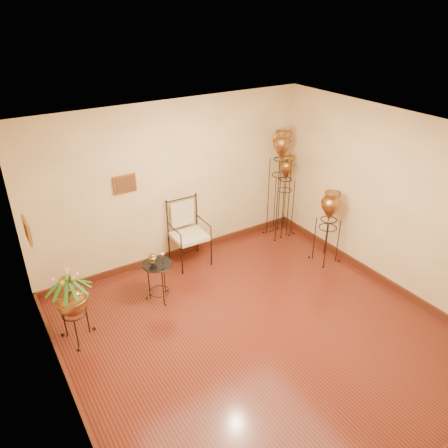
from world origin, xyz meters
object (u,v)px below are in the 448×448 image
amphora_mid (284,195)px  amphora_tall (279,184)px  side_table (159,280)px  planter_urn (71,297)px  armchair (189,234)px

amphora_mid → amphora_tall: bearing=180.0°
amphora_mid → side_table: amphora_mid is taller
amphora_tall → planter_urn: size_ratio=1.69×
amphora_tall → side_table: size_ratio=2.58×
planter_urn → armchair: bearing=21.8°
amphora_mid → planter_urn: bearing=-168.3°
amphora_tall → amphora_mid: (0.14, -0.00, -0.26)m
armchair → side_table: (-0.90, -0.67, -0.24)m
planter_urn → amphora_tall: bearing=12.1°
amphora_tall → side_table: amphora_tall is taller
side_table → amphora_tall: bearing=13.3°
planter_urn → side_table: planter_urn is taller
amphora_tall → planter_urn: (-4.16, -0.89, -0.38)m
planter_urn → armchair: size_ratio=1.08×
amphora_mid → armchair: bearing=180.0°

